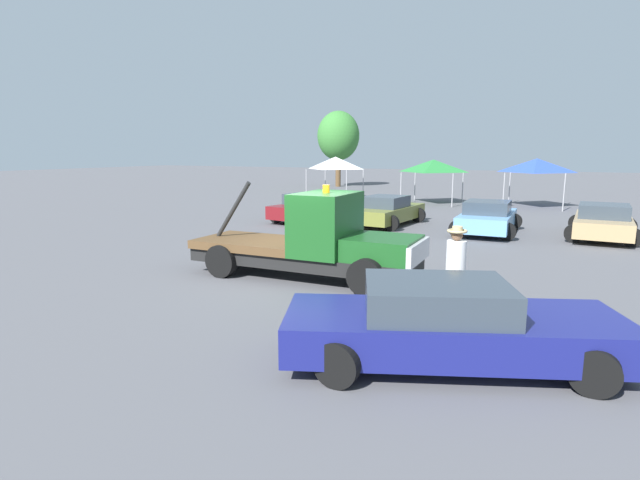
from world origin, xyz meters
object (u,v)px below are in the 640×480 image
object	(u,v)px
canopy_tent_green	(433,166)
parked_car_olive	(387,211)
tow_truck	(316,243)
parked_car_tan	(603,222)
person_near_truck	(456,263)
canopy_tent_white	(335,163)
foreground_car	(449,325)
canopy_tent_blue	(537,165)
parked_car_maroon	(309,207)
tree_left	(338,136)
parked_car_skyblue	(487,217)

from	to	relation	value
canopy_tent_green	parked_car_olive	bearing A→B (deg)	-87.38
tow_truck	parked_car_tan	xyz separation A→B (m)	(7.10, 10.44, -0.31)
person_near_truck	canopy_tent_white	bearing A→B (deg)	-13.14
foreground_car	canopy_tent_green	bearing A→B (deg)	82.42
parked_car_tan	canopy_tent_blue	xyz separation A→B (m)	(-3.05, 10.67, 1.83)
parked_car_olive	parked_car_maroon	bearing A→B (deg)	100.25
parked_car_olive	canopy_tent_white	bearing A→B (deg)	41.37
foreground_car	canopy_tent_green	distance (m)	25.17
foreground_car	canopy_tent_green	xyz separation A→B (m)	(-6.23, 24.33, 1.75)
person_near_truck	canopy_tent_white	xyz separation A→B (m)	(-12.35, 21.09, 1.45)
parked_car_tan	tree_left	world-z (taller)	tree_left
canopy_tent_green	tree_left	size ratio (longest dim) A/B	0.46
person_near_truck	parked_car_skyblue	size ratio (longest dim) A/B	0.40
parked_car_olive	parked_car_skyblue	distance (m)	4.44
person_near_truck	canopy_tent_white	world-z (taller)	canopy_tent_white
person_near_truck	canopy_tent_blue	bearing A→B (deg)	-44.02
tow_truck	parked_car_olive	distance (m)	10.22
parked_car_skyblue	canopy_tent_blue	distance (m)	11.57
foreground_car	parked_car_skyblue	bearing A→B (deg)	73.64
person_near_truck	parked_car_olive	distance (m)	12.59
parked_car_olive	canopy_tent_blue	distance (m)	12.46
parked_car_tan	canopy_tent_white	distance (m)	18.30
parked_car_tan	foreground_car	bearing A→B (deg)	171.27
canopy_tent_blue	parked_car_olive	bearing A→B (deg)	-116.70
parked_car_maroon	parked_car_tan	xyz separation A→B (m)	(12.43, 0.66, 0.00)
tow_truck	parked_car_olive	size ratio (longest dim) A/B	1.30
parked_car_olive	canopy_tent_blue	bearing A→B (deg)	-21.22
parked_car_maroon	canopy_tent_blue	xyz separation A→B (m)	(9.37, 11.33, 1.84)
parked_car_maroon	parked_car_tan	bearing A→B (deg)	-78.59
parked_car_maroon	parked_car_skyblue	world-z (taller)	same
foreground_car	canopy_tent_white	distance (m)	26.97
person_near_truck	tree_left	bearing A→B (deg)	-15.58
canopy_tent_green	canopy_tent_blue	size ratio (longest dim) A/B	1.00
tow_truck	parked_car_skyblue	size ratio (longest dim) A/B	1.36
canopy_tent_green	canopy_tent_blue	xyz separation A→B (m)	(6.01, 0.67, 0.08)
parked_car_olive	canopy_tent_green	bearing A→B (deg)	8.09
parked_car_maroon	foreground_car	bearing A→B (deg)	-136.56
tow_truck	parked_car_tan	size ratio (longest dim) A/B	1.31
parked_car_skyblue	tree_left	size ratio (longest dim) A/B	0.65
parked_car_tan	canopy_tent_green	bearing A→B (deg)	44.63
canopy_tent_blue	tree_left	xyz separation A→B (m)	(-17.84, 10.88, 2.23)
tow_truck	canopy_tent_white	bearing A→B (deg)	112.23
parked_car_olive	parked_car_tan	xyz separation A→B (m)	(8.59, 0.34, 0.00)
tow_truck	parked_car_tan	distance (m)	12.63
tree_left	parked_car_tan	bearing A→B (deg)	-45.88
parked_car_skyblue	canopy_tent_green	size ratio (longest dim) A/B	1.40
parked_car_tan	parked_car_olive	bearing A→B (deg)	94.73
person_near_truck	parked_car_maroon	world-z (taller)	person_near_truck
person_near_truck	canopy_tent_green	size ratio (longest dim) A/B	0.56
canopy_tent_white	foreground_car	bearing A→B (deg)	-61.65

